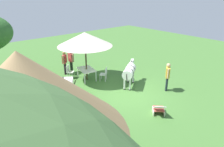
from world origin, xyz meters
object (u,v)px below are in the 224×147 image
at_px(shade_umbrella, 85,39).
at_px(guest_beside_umbrella, 65,61).
at_px(thatched_hut, 29,128).
at_px(patio_chair_near_lawn, 69,71).
at_px(standing_watcher, 168,74).
at_px(patio_dining_table, 86,70).
at_px(striped_lounge_chair, 159,109).
at_px(zebra_by_umbrella, 56,84).
at_px(patio_chair_west_end, 104,73).
at_px(zebra_nearest_camera, 129,71).
at_px(guest_behind_table, 71,59).

bearing_deg(shade_umbrella, guest_beside_umbrella, 19.67).
height_order(thatched_hut, patio_chair_near_lawn, thatched_hut).
bearing_deg(standing_watcher, patio_dining_table, 83.72).
xyz_separation_m(thatched_hut, striped_lounge_chair, (0.56, -6.16, -2.20)).
distance_m(patio_chair_near_lawn, striped_lounge_chair, 6.86).
bearing_deg(zebra_by_umbrella, guest_beside_umbrella, -0.51).
xyz_separation_m(shade_umbrella, guest_beside_umbrella, (1.77, 0.63, -1.74)).
relative_size(patio_dining_table, patio_chair_west_end, 1.71).
relative_size(shade_umbrella, patio_chair_west_end, 3.88).
xyz_separation_m(patio_chair_west_end, guest_beside_umbrella, (2.73, 1.40, 0.48)).
distance_m(shade_umbrella, zebra_nearest_camera, 3.45).
bearing_deg(thatched_hut, patio_chair_west_end, -50.99).
xyz_separation_m(patio_chair_west_end, zebra_by_umbrella, (-0.46, 3.64, 0.48)).
distance_m(shade_umbrella, standing_watcher, 5.51).
height_order(patio_chair_west_end, striped_lounge_chair, patio_chair_west_end).
height_order(patio_chair_near_lawn, guest_behind_table, guest_behind_table).
bearing_deg(patio_chair_near_lawn, shade_umbrella, 90.00).
xyz_separation_m(guest_behind_table, standing_watcher, (-6.28, -2.80, 0.02)).
bearing_deg(zebra_nearest_camera, shade_umbrella, 174.75).
xyz_separation_m(guest_beside_umbrella, striped_lounge_chair, (-7.59, -0.88, -0.75)).
distance_m(guest_beside_umbrella, standing_watcher, 7.09).
xyz_separation_m(patio_chair_near_lawn, guest_behind_table, (0.82, -0.64, 0.50)).
bearing_deg(patio_dining_table, guest_beside_umbrella, 19.67).
distance_m(patio_dining_table, zebra_by_umbrella, 3.22).
height_order(patio_dining_table, guest_behind_table, guest_behind_table).
bearing_deg(thatched_hut, patio_dining_table, -42.88).
distance_m(thatched_hut, patio_dining_table, 8.88).
xyz_separation_m(shade_umbrella, zebra_by_umbrella, (-1.42, 2.87, -1.74)).
bearing_deg(guest_beside_umbrella, shade_umbrella, -114.52).
bearing_deg(guest_beside_umbrella, patio_chair_near_lawn, -143.12).
distance_m(patio_chair_near_lawn, zebra_nearest_camera, 4.19).
height_order(patio_dining_table, standing_watcher, standing_watcher).
xyz_separation_m(thatched_hut, patio_dining_table, (6.37, -5.92, -1.79)).
relative_size(patio_chair_west_end, guest_beside_umbrella, 0.54).
height_order(patio_dining_table, zebra_nearest_camera, zebra_nearest_camera).
bearing_deg(striped_lounge_chair, guest_beside_umbrella, 142.20).
xyz_separation_m(guest_behind_table, zebra_by_umbrella, (-3.19, 2.74, -0.01)).
relative_size(patio_chair_west_end, striped_lounge_chair, 0.96).
height_order(guest_beside_umbrella, zebra_by_umbrella, guest_beside_umbrella).
bearing_deg(shade_umbrella, patio_dining_table, -90.00).
distance_m(guest_behind_table, zebra_by_umbrella, 4.21).
relative_size(patio_chair_west_end, patio_chair_near_lawn, 1.00).
relative_size(patio_chair_near_lawn, zebra_nearest_camera, 0.48).
xyz_separation_m(striped_lounge_chair, zebra_nearest_camera, (3.24, -1.20, 0.71)).
height_order(patio_chair_near_lawn, guest_beside_umbrella, guest_beside_umbrella).
xyz_separation_m(patio_chair_near_lawn, zebra_nearest_camera, (-3.54, -2.21, 0.45)).
xyz_separation_m(patio_chair_near_lawn, standing_watcher, (-5.46, -3.44, 0.51)).
distance_m(thatched_hut, patio_chair_near_lawn, 9.17).
distance_m(striped_lounge_chair, zebra_nearest_camera, 3.53).
relative_size(patio_dining_table, zebra_nearest_camera, 0.83).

